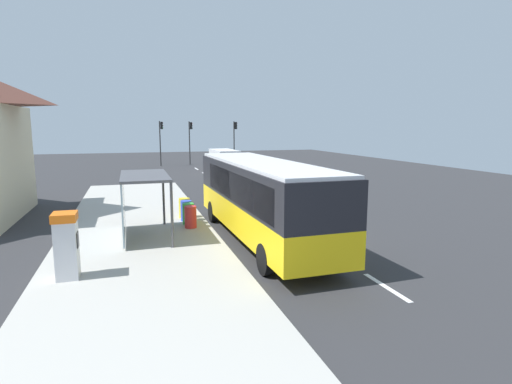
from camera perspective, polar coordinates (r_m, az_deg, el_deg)
ground_plane at (r=30.72m, az=-4.37°, el=0.45°), size 56.00×92.00×0.04m
sidewalk_platform at (r=18.21m, az=-15.88°, el=-5.50°), size 6.20×30.00×0.18m
lane_stripe_seg_0 at (r=12.68m, az=17.56°, el=-12.42°), size 0.16×2.20×0.01m
lane_stripe_seg_1 at (r=16.80m, az=7.84°, el=-6.75°), size 0.16×2.20×0.01m
lane_stripe_seg_2 at (r=21.30m, az=2.20°, el=-3.29°), size 0.16×2.20×0.01m
lane_stripe_seg_3 at (r=25.99m, az=-1.42°, el=-1.04°), size 0.16×2.20×0.01m
lane_stripe_seg_4 at (r=30.77m, az=-3.92°, el=0.52°), size 0.16×2.20×0.01m
lane_stripe_seg_5 at (r=35.61m, az=-5.75°, el=1.66°), size 0.16×2.20×0.01m
lane_stripe_seg_6 at (r=40.49m, az=-7.13°, el=2.53°), size 0.16×2.20×0.01m
lane_stripe_seg_7 at (r=45.40m, az=-8.22°, el=3.20°), size 0.16×2.20×0.01m
bus at (r=16.36m, az=0.66°, el=-0.50°), size 2.73×11.06×3.21m
white_van at (r=40.58m, az=-4.41°, el=4.48°), size 2.07×5.22×2.30m
sedan_near at (r=45.04m, az=-5.54°, el=4.21°), size 1.99×4.47×1.52m
ticket_machine at (r=13.19m, az=-24.70°, el=-6.67°), size 0.66×0.76×1.94m
recycling_bin_red at (r=18.24m, az=-9.03°, el=-3.41°), size 0.52×0.52×0.95m
recycling_bin_green at (r=18.92m, az=-9.33°, el=-2.97°), size 0.52×0.52×0.95m
recycling_bin_blue at (r=19.60m, az=-9.60°, el=-2.56°), size 0.52×0.52×0.95m
recycling_bin_yellow at (r=20.28m, az=-9.86°, el=-2.18°), size 0.52×0.52×0.95m
traffic_light_near_side at (r=49.82m, az=-2.94°, el=7.72°), size 0.49×0.28×5.15m
traffic_light_far_side at (r=49.26m, az=-13.01°, el=7.50°), size 0.49×0.28×5.16m
traffic_light_median at (r=50.42m, az=-9.07°, el=7.63°), size 0.49×0.28×5.14m
bus_shelter at (r=16.91m, az=-16.15°, el=0.33°), size 1.80×4.00×2.50m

